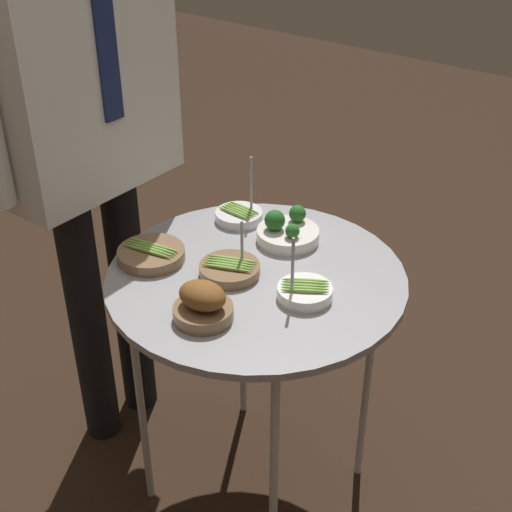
{
  "coord_description": "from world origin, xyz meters",
  "views": [
    {
      "loc": [
        -1.1,
        -0.84,
        1.64
      ],
      "look_at": [
        0.0,
        0.0,
        0.77
      ],
      "focal_mm": 50.0,
      "sensor_mm": 36.0,
      "label": 1
    }
  ],
  "objects_px": {
    "serving_cart": "(256,291)",
    "bowl_broccoli_front_center": "(287,231)",
    "bowl_roast_near_rim": "(203,304)",
    "bowl_asparagus_back_left": "(230,269)",
    "bowl_asparagus_back_right": "(151,254)",
    "bowl_asparagus_center": "(239,215)",
    "waiter_figure": "(80,96)",
    "bowl_asparagus_front_right": "(305,292)"
  },
  "relations": [
    {
      "from": "serving_cart",
      "to": "bowl_asparagus_back_right",
      "type": "height_order",
      "value": "bowl_asparagus_back_right"
    },
    {
      "from": "bowl_roast_near_rim",
      "to": "bowl_broccoli_front_center",
      "type": "bearing_deg",
      "value": 6.95
    },
    {
      "from": "waiter_figure",
      "to": "bowl_roast_near_rim",
      "type": "bearing_deg",
      "value": -107.79
    },
    {
      "from": "bowl_asparagus_back_left",
      "to": "bowl_asparagus_back_right",
      "type": "bearing_deg",
      "value": 108.7
    },
    {
      "from": "bowl_asparagus_center",
      "to": "bowl_asparagus_front_right",
      "type": "distance_m",
      "value": 0.38
    },
    {
      "from": "bowl_asparagus_back_left",
      "to": "bowl_asparagus_back_right",
      "type": "relative_size",
      "value": 0.88
    },
    {
      "from": "serving_cart",
      "to": "bowl_roast_near_rim",
      "type": "xyz_separation_m",
      "value": [
        -0.2,
        -0.01,
        0.09
      ]
    },
    {
      "from": "bowl_asparagus_back_left",
      "to": "bowl_asparagus_center",
      "type": "height_order",
      "value": "bowl_asparagus_center"
    },
    {
      "from": "bowl_asparagus_back_left",
      "to": "bowl_asparagus_center",
      "type": "relative_size",
      "value": 0.8
    },
    {
      "from": "bowl_broccoli_front_center",
      "to": "waiter_figure",
      "type": "xyz_separation_m",
      "value": [
        -0.21,
        0.47,
        0.31
      ]
    },
    {
      "from": "bowl_asparagus_back_left",
      "to": "waiter_figure",
      "type": "distance_m",
      "value": 0.56
    },
    {
      "from": "bowl_broccoli_front_center",
      "to": "bowl_roast_near_rim",
      "type": "bearing_deg",
      "value": -173.05
    },
    {
      "from": "bowl_asparagus_center",
      "to": "bowl_roast_near_rim",
      "type": "bearing_deg",
      "value": -151.7
    },
    {
      "from": "serving_cart",
      "to": "bowl_asparagus_back_right",
      "type": "relative_size",
      "value": 4.42
    },
    {
      "from": "serving_cart",
      "to": "bowl_asparagus_back_right",
      "type": "bearing_deg",
      "value": 112.93
    },
    {
      "from": "serving_cart",
      "to": "waiter_figure",
      "type": "height_order",
      "value": "waiter_figure"
    },
    {
      "from": "serving_cart",
      "to": "bowl_broccoli_front_center",
      "type": "distance_m",
      "value": 0.19
    },
    {
      "from": "bowl_asparagus_center",
      "to": "waiter_figure",
      "type": "xyz_separation_m",
      "value": [
        -0.21,
        0.31,
        0.32
      ]
    },
    {
      "from": "bowl_roast_near_rim",
      "to": "waiter_figure",
      "type": "distance_m",
      "value": 0.62
    },
    {
      "from": "waiter_figure",
      "to": "bowl_asparagus_back_right",
      "type": "bearing_deg",
      "value": -103.7
    },
    {
      "from": "bowl_asparagus_back_left",
      "to": "bowl_asparagus_back_right",
      "type": "xyz_separation_m",
      "value": [
        -0.06,
        0.19,
        0.0
      ]
    },
    {
      "from": "serving_cart",
      "to": "bowl_roast_near_rim",
      "type": "bearing_deg",
      "value": -176.14
    },
    {
      "from": "serving_cart",
      "to": "bowl_asparagus_back_left",
      "type": "bearing_deg",
      "value": 126.99
    },
    {
      "from": "bowl_asparagus_back_left",
      "to": "serving_cart",
      "type": "bearing_deg",
      "value": -53.01
    },
    {
      "from": "bowl_roast_near_rim",
      "to": "bowl_asparagus_center",
      "type": "height_order",
      "value": "bowl_asparagus_center"
    },
    {
      "from": "serving_cart",
      "to": "bowl_asparagus_front_right",
      "type": "distance_m",
      "value": 0.16
    },
    {
      "from": "bowl_asparagus_back_right",
      "to": "bowl_asparagus_front_right",
      "type": "relative_size",
      "value": 0.99
    },
    {
      "from": "bowl_broccoli_front_center",
      "to": "bowl_asparagus_center",
      "type": "distance_m",
      "value": 0.16
    },
    {
      "from": "serving_cart",
      "to": "waiter_figure",
      "type": "relative_size",
      "value": 0.43
    },
    {
      "from": "bowl_broccoli_front_center",
      "to": "bowl_asparagus_back_right",
      "type": "height_order",
      "value": "bowl_broccoli_front_center"
    },
    {
      "from": "bowl_asparagus_front_right",
      "to": "bowl_broccoli_front_center",
      "type": "bearing_deg",
      "value": 43.99
    },
    {
      "from": "bowl_broccoli_front_center",
      "to": "bowl_asparagus_front_right",
      "type": "xyz_separation_m",
      "value": [
        -0.18,
        -0.17,
        -0.01
      ]
    },
    {
      "from": "bowl_asparagus_back_right",
      "to": "bowl_asparagus_center",
      "type": "xyz_separation_m",
      "value": [
        0.28,
        -0.05,
        0.0
      ]
    },
    {
      "from": "bowl_broccoli_front_center",
      "to": "bowl_asparagus_front_right",
      "type": "bearing_deg",
      "value": -136.01
    },
    {
      "from": "bowl_asparagus_back_right",
      "to": "bowl_roast_near_rim",
      "type": "bearing_deg",
      "value": -111.91
    },
    {
      "from": "bowl_asparagus_center",
      "to": "bowl_asparagus_front_right",
      "type": "relative_size",
      "value": 1.08
    },
    {
      "from": "bowl_asparagus_center",
      "to": "waiter_figure",
      "type": "distance_m",
      "value": 0.49
    },
    {
      "from": "bowl_asparagus_back_left",
      "to": "bowl_broccoli_front_center",
      "type": "relative_size",
      "value": 0.91
    },
    {
      "from": "bowl_broccoli_front_center",
      "to": "bowl_asparagus_front_right",
      "type": "distance_m",
      "value": 0.25
    },
    {
      "from": "serving_cart",
      "to": "bowl_asparagus_center",
      "type": "distance_m",
      "value": 0.27
    },
    {
      "from": "bowl_asparagus_center",
      "to": "bowl_broccoli_front_center",
      "type": "bearing_deg",
      "value": -92.75
    },
    {
      "from": "serving_cart",
      "to": "bowl_asparagus_front_right",
      "type": "xyz_separation_m",
      "value": [
        -0.01,
        -0.14,
        0.07
      ]
    }
  ]
}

